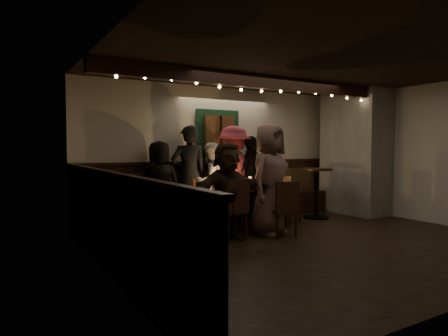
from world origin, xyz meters
TOP-DOWN VIEW (x-y plane):
  - room at (1.07, 1.42)m, footprint 6.02×5.01m
  - dining_table at (-0.55, 1.40)m, footprint 2.08×0.89m
  - chair_near_left at (-0.92, 0.68)m, footprint 0.46×0.46m
  - chair_near_right at (-0.12, 0.45)m, footprint 0.47×0.47m
  - chair_end at (0.70, 1.44)m, footprint 0.49×0.49m
  - high_top at (1.51, 1.46)m, footprint 0.63×0.63m
  - person_a at (-1.54, 2.15)m, footprint 0.78×0.55m
  - person_b at (-0.96, 2.17)m, footprint 0.76×0.61m
  - person_c at (-0.53, 2.15)m, footprint 0.83×0.70m
  - person_d at (-0.04, 2.11)m, footprint 1.34×1.05m
  - person_e at (0.37, 2.08)m, footprint 1.04×0.69m
  - person_f at (-1.04, 0.69)m, footprint 1.43×0.59m
  - person_g at (-0.22, 0.73)m, footprint 1.03×0.88m

SIDE VIEW (x-z plane):
  - chair_end at x=0.70m, z-range 0.06..0.94m
  - chair_near_right at x=-0.12m, z-range 0.06..0.94m
  - chair_near_left at x=-0.92m, z-range 0.06..1.00m
  - high_top at x=1.51m, z-range 0.13..1.13m
  - dining_table at x=-0.55m, z-range 0.23..1.13m
  - person_f at x=-1.04m, z-range 0.00..1.50m
  - person_c at x=-0.53m, z-range 0.00..1.50m
  - person_a at x=-1.54m, z-range 0.00..1.53m
  - person_e at x=0.37m, z-range 0.00..1.64m
  - person_g at x=-0.22m, z-range 0.00..1.79m
  - person_b at x=-0.96m, z-range 0.00..1.81m
  - person_d at x=-0.04m, z-range 0.00..1.82m
  - room at x=1.07m, z-range -0.24..2.38m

